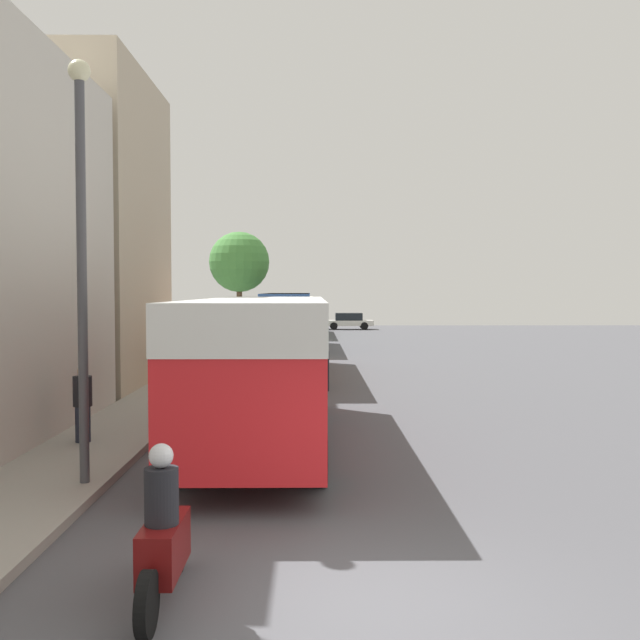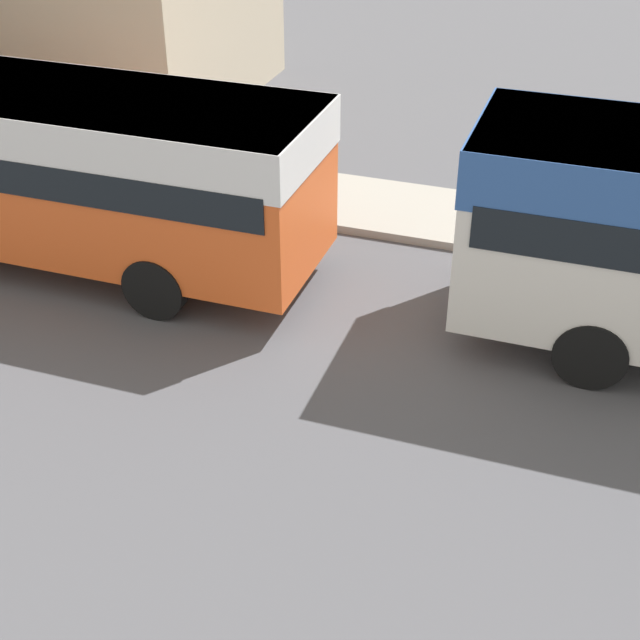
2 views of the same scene
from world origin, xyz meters
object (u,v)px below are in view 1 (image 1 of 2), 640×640
bus_rear (296,310)px  car_crossing (349,321)px  bus_following (285,327)px  pedestrian_near_curb (234,329)px  bus_lead (263,351)px  pedestrian_walking_away (83,404)px  bus_third_in_line (287,313)px  motorcycle_behind_lead (163,539)px

bus_rear → car_crossing: bearing=60.4°
bus_following → pedestrian_near_curb: size_ratio=6.70×
bus_lead → pedestrian_walking_away: size_ratio=6.45×
bus_third_in_line → pedestrian_walking_away: bearing=-97.5°
car_crossing → pedestrian_near_curb: pedestrian_near_curb is taller
bus_rear → motorcycle_behind_lead: bus_rear is taller
bus_lead → motorcycle_behind_lead: bearing=-93.9°
motorcycle_behind_lead → pedestrian_near_curb: (-3.16, 35.25, 0.31)m
bus_third_in_line → car_crossing: size_ratio=2.48×
bus_rear → car_crossing: bus_rear is taller
bus_third_in_line → car_crossing: bus_third_in_line is taller
bus_following → car_crossing: (4.17, 33.03, -1.17)m
pedestrian_walking_away → bus_following: bearing=73.7°
bus_lead → bus_rear: bearing=90.2°
bus_following → car_crossing: bus_following is taller
motorcycle_behind_lead → pedestrian_near_curb: 35.39m
pedestrian_walking_away → pedestrian_near_curb: bearing=89.8°
bus_third_in_line → motorcycle_behind_lead: bearing=-90.2°
bus_following → bus_rear: 25.47m
bus_following → motorcycle_behind_lead: (-0.50, -20.20, -1.23)m
bus_following → bus_rear: (-0.13, 25.47, -0.05)m
car_crossing → pedestrian_walking_away: bearing=-9.8°
bus_third_in_line → bus_rear: size_ratio=0.93×
bus_lead → pedestrian_near_curb: bearing=97.6°
motorcycle_behind_lead → car_crossing: 53.43m
motorcycle_behind_lead → car_crossing: (4.67, 53.23, 0.05)m
motorcycle_behind_lead → pedestrian_walking_away: 8.10m
bus_third_in_line → motorcycle_behind_lead: (-0.14, -33.10, -1.36)m
car_crossing → bus_third_in_line: bearing=-12.7°
bus_rear → pedestrian_walking_away: bearing=-95.4°
car_crossing → pedestrian_near_curb: (-7.83, -17.98, 0.26)m
bus_following → pedestrian_walking_away: (-3.74, -12.79, -0.95)m
bus_third_in_line → bus_following: bearing=-88.4°
bus_rear → car_crossing: (4.30, 7.56, -1.12)m
bus_lead → car_crossing: (4.14, 45.48, -1.31)m
bus_rear → car_crossing: 8.77m
car_crossing → pedestrian_near_curb: 19.61m
bus_lead → motorcycle_behind_lead: 7.88m
bus_lead → bus_following: 12.45m
pedestrian_walking_away → bus_rear: bearing=84.6°
car_crossing → motorcycle_behind_lead: bearing=-5.0°
bus_lead → car_crossing: bearing=84.8°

